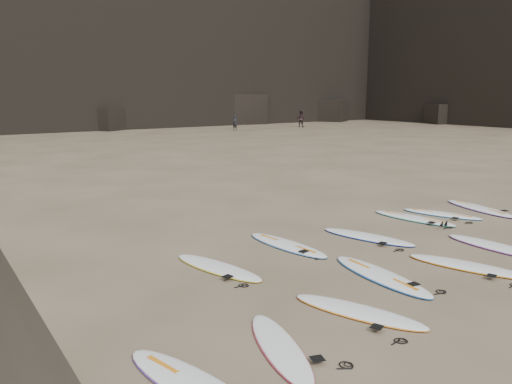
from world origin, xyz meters
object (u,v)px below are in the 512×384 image
Objects in this scene: surfboard_3 at (468,266)px; person_b at (301,119)px; surfboard_10 at (479,208)px; surfboard_5 at (218,267)px; surfboard_11 at (192,384)px; surfboard_1 at (358,311)px; surfboard_2 at (381,275)px; surfboard_9 at (442,214)px; surfboard_8 at (414,218)px; person_a at (235,123)px; surfboard_6 at (287,245)px; surfboard_0 at (280,347)px; surfboard_7 at (368,237)px; surfboard_4 at (498,247)px.

person_b reaches higher than surfboard_3.
surfboard_5 is at bearing -167.45° from surfboard_10.
person_b reaches higher than surfboard_11.
surfboard_5 is (-0.90, 3.33, 0.00)m from surfboard_1.
surfboard_9 is (5.73, 2.60, -0.01)m from surfboard_2.
surfboard_8 is at bearing 34.85° from surfboard_3.
person_b reaches higher than person_a.
person_b is at bearing 30.82° from surfboard_1.
surfboard_9 is at bearing -7.39° from surfboard_6.
surfboard_0 is 6.38m from surfboard_7.
surfboard_4 is (5.55, 0.66, 0.00)m from surfboard_1.
surfboard_10 reaches higher than surfboard_11.
person_a is at bearing 65.95° from surfboard_4.
surfboard_11 is at bearing -157.38° from surfboard_0.
person_a reaches higher than surfboard_6.
surfboard_11 is (-7.11, -0.62, -0.00)m from surfboard_3.
surfboard_6 is (-4.19, 3.11, -0.00)m from surfboard_4.
surfboard_1 is 0.95× the size of surfboard_7.
surfboard_7 is (4.46, -0.22, 0.00)m from surfboard_5.
surfboard_2 reaches higher than surfboard_6.
surfboard_0 is 0.95× the size of surfboard_9.
person_a reaches higher than surfboard_5.
surfboard_3 reaches higher than surfboard_11.
surfboard_6 is at bearing 111.95° from person_b.
person_a is (24.56, 38.03, 0.72)m from surfboard_11.
surfboard_2 is at bearing -59.77° from person_a.
person_b reaches higher than surfboard_0.
surfboard_7 is 2.72m from surfboard_8.
person_a is at bearing 54.30° from surfboard_6.
surfboard_10 is at bearing -13.95° from surfboard_5.
surfboard_11 is at bearing 166.07° from surfboard_3.
surfboard_0 is 0.88× the size of surfboard_7.
surfboard_8 reaches higher than surfboard_9.
surfboard_6 is 6.31m from surfboard_11.
surfboard_7 is 5.52m from surfboard_10.
surfboard_2 is 1.06× the size of surfboard_7.
surfboard_10 reaches higher than surfboard_8.
person_a is (17.45, 37.42, 0.72)m from surfboard_3.
surfboard_2 is 2.87m from surfboard_7.
surfboard_10 is at bearing -28.50° from surfboard_9.
surfboard_5 is at bearing 173.17° from surfboard_8.
person_a is at bearing 46.11° from surfboard_3.
surfboard_6 is at bearing 104.76° from surfboard_3.
person_b is (30.54, 34.15, 0.89)m from surfboard_5.
surfboard_5 is 1.66× the size of person_a.
surfboard_1 is at bearing -147.27° from surfboard_10.
surfboard_6 is 44.01m from person_b.
surfboard_9 is at bearing -53.77° from person_a.
surfboard_7 is at bearing 49.53° from surfboard_0.
person_a is (21.13, 37.69, 0.72)m from surfboard_1.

